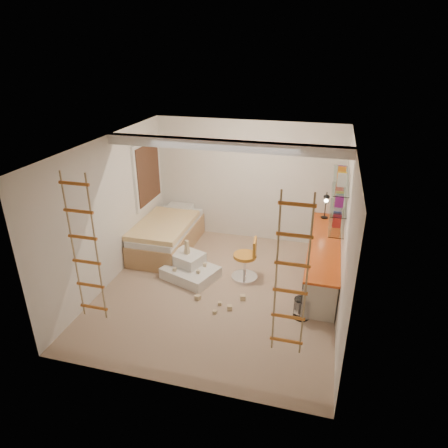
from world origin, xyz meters
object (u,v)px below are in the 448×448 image
(bed, at_px, (167,235))
(play_platform, at_px, (190,269))
(swivel_chair, at_px, (246,264))
(desk, at_px, (323,259))

(bed, xyz_separation_m, play_platform, (0.82, -0.93, -0.17))
(swivel_chair, bearing_deg, play_platform, -169.50)
(bed, relative_size, play_platform, 1.79)
(play_platform, bearing_deg, swivel_chair, 10.50)
(swivel_chair, xyz_separation_m, play_platform, (-1.03, -0.19, -0.14))
(desk, height_order, bed, desk)
(desk, bearing_deg, bed, 173.51)
(desk, height_order, play_platform, desk)
(play_platform, bearing_deg, desk, 13.32)
(desk, relative_size, bed, 1.40)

